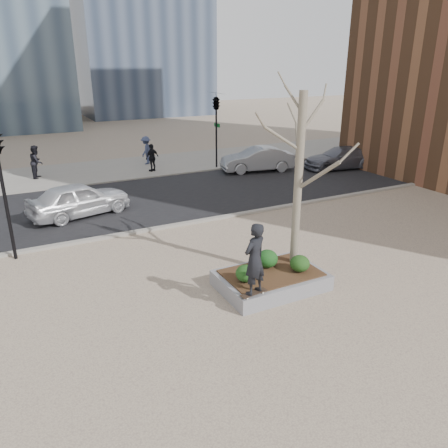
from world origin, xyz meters
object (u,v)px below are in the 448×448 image
skateboarder (255,259)px  police_car (79,199)px  planter (271,280)px  skateboard (254,294)px

skateboarder → police_car: size_ratio=0.46×
skateboarder → planter: bearing=-162.2°
planter → skateboarder: (-1.10, -0.85, 1.27)m
planter → police_car: 9.83m
skateboarder → skateboard: bearing=180.0°
planter → skateboarder: size_ratio=1.55×
planter → police_car: (-3.74, 9.08, 0.52)m
skateboard → skateboarder: 1.00m
police_car → planter: bearing=-171.8°
planter → skateboarder: 1.88m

